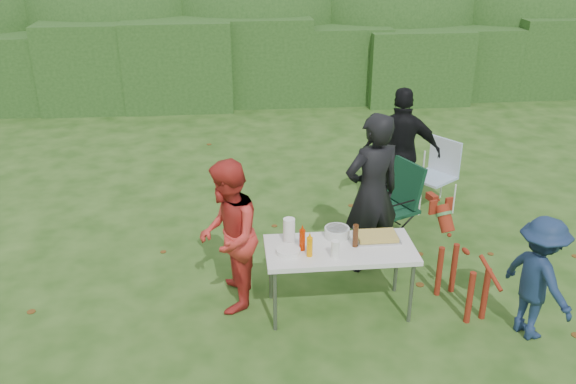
{
  "coord_description": "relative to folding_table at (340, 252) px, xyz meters",
  "views": [
    {
      "loc": [
        -0.68,
        -5.12,
        3.76
      ],
      "look_at": [
        -0.08,
        0.94,
        1.0
      ],
      "focal_mm": 38.0,
      "sensor_mm": 36.0,
      "label": 1
    }
  ],
  "objects": [
    {
      "name": "ground",
      "position": [
        -0.37,
        -0.11,
        -0.69
      ],
      "size": [
        80.0,
        80.0,
        0.0
      ],
      "primitive_type": "plane",
      "color": "#1E4211"
    },
    {
      "name": "hedge_row",
      "position": [
        -0.37,
        7.89,
        0.16
      ],
      "size": [
        22.0,
        1.4,
        1.7
      ],
      "primitive_type": "cube",
      "color": "#23471C",
      "rests_on": "ground"
    },
    {
      "name": "child",
      "position": [
        1.8,
        -0.58,
        -0.05
      ],
      "size": [
        0.7,
        0.92,
        1.26
      ],
      "primitive_type": "imported",
      "rotation": [
        0.0,
        0.0,
        1.89
      ],
      "color": "#17294A",
      "rests_on": "ground"
    },
    {
      "name": "person_red_jacket",
      "position": [
        -1.11,
        0.21,
        0.12
      ],
      "size": [
        0.68,
        0.83,
        1.62
      ],
      "primitive_type": "imported",
      "rotation": [
        0.0,
        0.0,
        -1.65
      ],
      "color": "red",
      "rests_on": "ground"
    },
    {
      "name": "lawn_chair",
      "position": [
        1.74,
        2.34,
        -0.21
      ],
      "size": [
        0.79,
        0.79,
        0.96
      ],
      "primitive_type": null,
      "rotation": [
        0.0,
        0.0,
        3.76
      ],
      "color": "#588DC6",
      "rests_on": "ground"
    },
    {
      "name": "person_black_puffy",
      "position": [
        1.21,
        2.18,
        0.2
      ],
      "size": [
        1.1,
        0.64,
        1.77
      ],
      "primitive_type": "imported",
      "rotation": [
        0.0,
        0.0,
        2.93
      ],
      "color": "black",
      "rests_on": "ground"
    },
    {
      "name": "plate_stack",
      "position": [
        -0.53,
        -0.06,
        0.08
      ],
      "size": [
        0.24,
        0.24,
        0.05
      ],
      "primitive_type": "cylinder",
      "color": "white",
      "rests_on": "folding_table"
    },
    {
      "name": "dog",
      "position": [
        1.28,
        -0.07,
        -0.18
      ],
      "size": [
        0.7,
        1.13,
        1.01
      ],
      "primitive_type": null,
      "rotation": [
        0.0,
        0.0,
        1.85
      ],
      "color": "maroon",
      "rests_on": "ground"
    },
    {
      "name": "beer_bottle",
      "position": [
        0.15,
        0.01,
        0.17
      ],
      "size": [
        0.06,
        0.06,
        0.24
      ],
      "primitive_type": "cylinder",
      "color": "#47230F",
      "rests_on": "folding_table"
    },
    {
      "name": "folding_table",
      "position": [
        0.0,
        0.0,
        0.0
      ],
      "size": [
        1.5,
        0.7,
        0.74
      ],
      "color": "silver",
      "rests_on": "ground"
    },
    {
      "name": "focaccia_bread",
      "position": [
        0.41,
        0.14,
        0.09
      ],
      "size": [
        0.4,
        0.26,
        0.04
      ],
      "primitive_type": "cube",
      "color": "gold",
      "rests_on": "food_tray"
    },
    {
      "name": "mustard_bottle",
      "position": [
        -0.33,
        -0.13,
        0.15
      ],
      "size": [
        0.06,
        0.06,
        0.2
      ],
      "primitive_type": "cylinder",
      "color": "#F49400",
      "rests_on": "folding_table"
    },
    {
      "name": "pasta_bowl",
      "position": [
        0.01,
        0.23,
        0.1
      ],
      "size": [
        0.26,
        0.26,
        0.1
      ],
      "primitive_type": "cylinder",
      "color": "silver",
      "rests_on": "folding_table"
    },
    {
      "name": "food_tray",
      "position": [
        0.41,
        0.14,
        0.06
      ],
      "size": [
        0.45,
        0.3,
        0.02
      ],
      "primitive_type": "cube",
      "color": "#B7B7BA",
      "rests_on": "folding_table"
    },
    {
      "name": "cup_stack",
      "position": [
        -0.09,
        -0.18,
        0.14
      ],
      "size": [
        0.08,
        0.08,
        0.18
      ],
      "primitive_type": "cylinder",
      "color": "white",
      "rests_on": "folding_table"
    },
    {
      "name": "shrub_backdrop",
      "position": [
        -0.37,
        9.49,
        0.91
      ],
      "size": [
        20.0,
        2.6,
        3.2
      ],
      "primitive_type": "ellipsoid",
      "color": "#3D6628",
      "rests_on": "ground"
    },
    {
      "name": "paper_towel_roll",
      "position": [
        -0.5,
        0.17,
        0.18
      ],
      "size": [
        0.12,
        0.12,
        0.26
      ],
      "primitive_type": "cylinder",
      "color": "white",
      "rests_on": "folding_table"
    },
    {
      "name": "camping_chair",
      "position": [
        0.88,
        1.39,
        -0.17
      ],
      "size": [
        0.86,
        0.86,
        1.03
      ],
      "primitive_type": null,
      "rotation": [
        0.0,
        0.0,
        3.57
      ],
      "color": "#0E3420",
      "rests_on": "ground"
    },
    {
      "name": "ketchup_bottle",
      "position": [
        -0.38,
        -0.0,
        0.16
      ],
      "size": [
        0.06,
        0.06,
        0.22
      ],
      "primitive_type": "cylinder",
      "color": "#AF2300",
      "rests_on": "folding_table"
    },
    {
      "name": "person_cook",
      "position": [
        0.5,
        0.81,
        0.25
      ],
      "size": [
        0.79,
        0.64,
        1.88
      ],
      "primitive_type": "imported",
      "rotation": [
        0.0,
        0.0,
        3.46
      ],
      "color": "black",
      "rests_on": "ground"
    }
  ]
}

